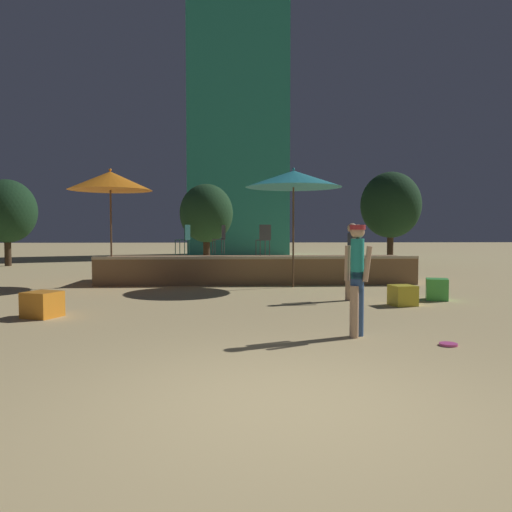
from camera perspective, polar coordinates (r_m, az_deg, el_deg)
ground_plane at (r=4.68m, az=3.07°, el=-16.56°), size 120.00×120.00×0.00m
wooden_deck at (r=15.24m, az=-0.03°, el=-1.52°), size 9.25×2.33×0.83m
patio_umbrella_0 at (r=13.81m, az=4.31°, el=8.76°), size 2.64×2.64×3.28m
patio_umbrella_1 at (r=14.61m, az=-16.31°, el=8.23°), size 2.31×2.31×3.29m
cube_seat_0 at (r=9.80m, az=-23.23°, el=-5.11°), size 0.71×0.71×0.46m
cube_seat_1 at (r=10.86m, az=16.42°, el=-4.33°), size 0.55×0.55×0.42m
cube_seat_2 at (r=11.94m, az=19.98°, el=-3.60°), size 0.59×0.59×0.48m
person_0 at (r=11.32m, az=10.91°, el=-0.29°), size 0.30×0.51×1.72m
person_1 at (r=7.43m, az=11.48°, el=-2.11°), size 0.38×0.35×1.65m
bistro_chair_0 at (r=15.82m, az=-4.01°, el=2.26°), size 0.43×0.42×0.90m
bistro_chair_1 at (r=14.98m, az=-8.13°, el=2.19°), size 0.44×0.44×0.90m
bistro_chair_2 at (r=14.48m, az=0.93°, el=2.20°), size 0.44×0.44×0.90m
frisbee_disc at (r=7.35m, az=21.13°, el=-9.39°), size 0.24×0.24×0.03m
background_tree_0 at (r=23.03m, az=15.14°, el=5.63°), size 2.65×2.65×4.16m
background_tree_1 at (r=20.64m, az=-5.69°, el=4.85°), size 2.18×2.18×3.47m
background_tree_2 at (r=24.52m, az=-26.59°, el=4.59°), size 2.52×2.52×3.80m
distant_building at (r=32.39m, az=-2.06°, el=13.88°), size 6.12×4.16×15.43m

